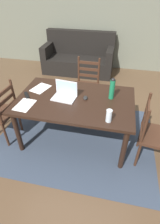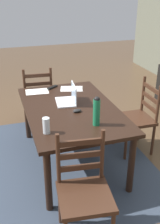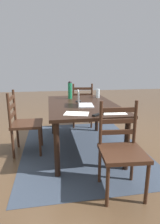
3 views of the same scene
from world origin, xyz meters
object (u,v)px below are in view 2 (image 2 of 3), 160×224
Objects in this scene: water_bottle at (97,111)px; computer_mouse at (77,111)px; chair_far_head at (137,118)px; chair_right_near at (84,192)px; chair_left_near at (38,97)px; laptop at (69,98)px; drinking_glass at (46,126)px; tv_remote at (52,87)px; dining_table at (71,114)px.

computer_mouse is (-0.35, -0.09, -0.14)m from water_bottle.
chair_far_head is at bearing 91.72° from computer_mouse.
chair_right_near is 2.21m from chair_left_near.
water_bottle reaches higher than chair_far_head.
chair_right_near is at bearing 0.21° from chair_left_near.
water_bottle is (0.64, 0.11, 0.10)m from laptop.
chair_right_near is 1.00× the size of chair_far_head.
water_bottle is 0.52m from drinking_glass.
water_bottle reaches higher than tv_remote.
chair_left_near is 5.96× the size of drinking_glass.
dining_table is 1.72× the size of chair_right_near.
water_bottle reaches higher than computer_mouse.
drinking_glass is at bearing -50.34° from tv_remote.
chair_far_head is at bearing 80.14° from laptop.
chair_right_near is 1.55m from chair_far_head.
tv_remote is (-0.55, -0.09, -0.05)m from laptop.
water_bottle is (1.59, 0.34, 0.43)m from chair_left_near.
computer_mouse is at bearing 130.60° from drinking_glass.
water_bottle is at bearing 7.70° from computer_mouse.
water_bottle reaches higher than laptop.
laptop reaches higher than chair_far_head.
chair_far_head is 0.91m from computer_mouse.
drinking_glass is 1.59× the size of computer_mouse.
dining_table is 0.91m from chair_far_head.
chair_right_near is 5.96× the size of drinking_glass.
chair_left_near is at bearing -176.34° from computer_mouse.
chair_far_head is 0.94m from laptop.
dining_table is at bearing 169.65° from chair_right_near.
laptop reaches higher than chair_right_near.
chair_far_head is 3.07× the size of water_bottle.
water_bottle is at bearing -26.16° from tv_remote.
dining_table is at bearing -172.89° from computer_mouse.
drinking_glass is (0.65, -0.41, 0.02)m from laptop.
water_bottle is 1.82× the size of tv_remote.
chair_right_near is (1.10, -0.20, -0.19)m from dining_table.
laptop is at bearing 169.79° from chair_right_near.
tv_remote is at bearing 179.26° from computer_mouse.
chair_right_near is 5.59× the size of tv_remote.
chair_far_head reaches higher than drinking_glass.
chair_right_near reaches higher than dining_table.
water_bottle is at bearing -57.21° from chair_far_head.
tv_remote reaches higher than dining_table.
chair_far_head is at bearing 111.40° from drinking_glass.
chair_left_near is at bearing 173.86° from drinking_glass.
chair_far_head is 2.76× the size of laptop.
chair_far_head is 1.56m from chair_left_near.
water_bottle reaches higher than chair_left_near.
laptop reaches higher than drinking_glass.
dining_table is at bearing -90.05° from chair_far_head.
chair_right_near is at bearing -44.64° from chair_far_head.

